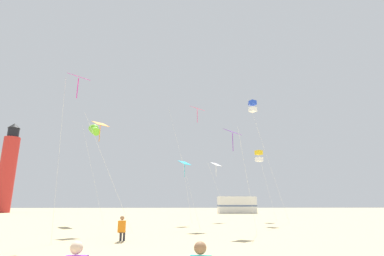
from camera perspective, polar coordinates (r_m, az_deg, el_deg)
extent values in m
sphere|color=beige|center=(5.29, -21.60, -20.90)|extent=(0.20, 0.20, 0.20)
sphere|color=#9E704C|center=(4.96, 1.61, -22.34)|extent=(0.20, 0.20, 0.20)
cube|color=orange|center=(14.73, -13.54, -18.17)|extent=(0.35, 0.23, 0.52)
sphere|color=#9E704C|center=(14.71, -13.45, -16.69)|extent=(0.20, 0.20, 0.20)
cylinder|color=#2D2D38|center=(14.91, -13.16, -19.06)|extent=(0.14, 0.36, 0.13)
cylinder|color=#2D2D38|center=(15.09, -13.12, -19.88)|extent=(0.11, 0.11, 0.42)
cylinder|color=#2D2D38|center=(14.94, -13.80, -19.02)|extent=(0.14, 0.36, 0.13)
cylinder|color=#2D2D38|center=(15.12, -13.76, -19.84)|extent=(0.11, 0.11, 0.42)
cylinder|color=silver|center=(26.97, 14.56, -5.87)|extent=(3.51, 1.29, 11.06)
cube|color=blue|center=(29.81, 11.71, 4.83)|extent=(0.82, 0.82, 0.44)
cube|color=white|center=(29.60, 11.77, 3.55)|extent=(0.82, 0.82, 0.44)
cylinder|color=silver|center=(21.41, -1.80, -6.80)|extent=(2.36, 2.32, 9.15)
cube|color=#E54C8C|center=(23.63, 1.03, 3.85)|extent=(1.22, 1.22, 0.40)
cylinder|color=#E54C8C|center=(23.43, 1.04, 2.34)|extent=(0.04, 0.04, 1.10)
cylinder|color=silver|center=(15.41, -24.50, -4.39)|extent=(0.57, 0.91, 8.16)
cube|color=#D826A5|center=(16.61, -21.23, 9.33)|extent=(1.22, 1.22, 0.40)
cylinder|color=#D826A5|center=(16.37, -21.43, 7.24)|extent=(0.04, 0.04, 1.10)
cylinder|color=silver|center=(26.44, -18.79, -8.51)|extent=(2.17, 1.05, 8.23)
cylinder|color=#72D12D|center=(28.27, -18.55, -0.38)|extent=(1.71, 2.55, 1.48)
sphere|color=#72D12D|center=(28.30, -18.53, -0.09)|extent=(0.76, 0.76, 0.76)
cylinder|color=silver|center=(17.28, 10.75, -10.01)|extent=(1.16, 1.33, 5.99)
cube|color=purple|center=(18.16, 7.89, -0.75)|extent=(1.22, 1.22, 0.40)
cylinder|color=purple|center=(18.02, 7.96, -2.76)|extent=(0.04, 0.04, 1.10)
cylinder|color=silver|center=(24.75, -0.92, -12.54)|extent=(0.85, 0.47, 5.09)
cube|color=#1EB2D1|center=(25.37, -1.44, -6.82)|extent=(1.22, 1.22, 0.40)
cylinder|color=#1EB2D1|center=(25.29, -1.45, -8.28)|extent=(0.04, 0.04, 1.10)
cylinder|color=silver|center=(18.02, -15.85, -8.59)|extent=(2.77, 2.26, 6.80)
cube|color=orange|center=(20.20, -17.44, 0.77)|extent=(1.22, 1.22, 0.40)
cylinder|color=orange|center=(20.04, -17.58, -1.02)|extent=(0.04, 0.04, 1.10)
cylinder|color=silver|center=(30.12, 14.53, -11.14)|extent=(1.67, 0.92, 6.45)
cube|color=yellow|center=(31.16, 12.88, -4.71)|extent=(0.82, 0.82, 0.44)
cube|color=white|center=(31.06, 12.95, -5.98)|extent=(0.82, 0.82, 0.44)
cylinder|color=silver|center=(28.42, 5.19, -12.31)|extent=(2.02, 0.13, 5.51)
cube|color=white|center=(29.62, 4.69, -7.06)|extent=(1.22, 1.22, 0.40)
cylinder|color=white|center=(29.55, 4.71, -8.31)|extent=(0.04, 0.04, 1.10)
cylinder|color=red|center=(65.22, -32.41, -7.56)|extent=(2.80, 2.80, 14.00)
cylinder|color=black|center=(66.32, -31.50, -0.81)|extent=(2.00, 2.00, 1.80)
cone|color=black|center=(66.62, -31.34, 0.36)|extent=(2.20, 2.20, 1.00)
cube|color=white|center=(52.15, 8.73, -14.62)|extent=(6.46, 2.48, 2.80)
cube|color=#4C608C|center=(52.15, 8.74, -14.77)|extent=(6.50, 2.52, 0.24)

